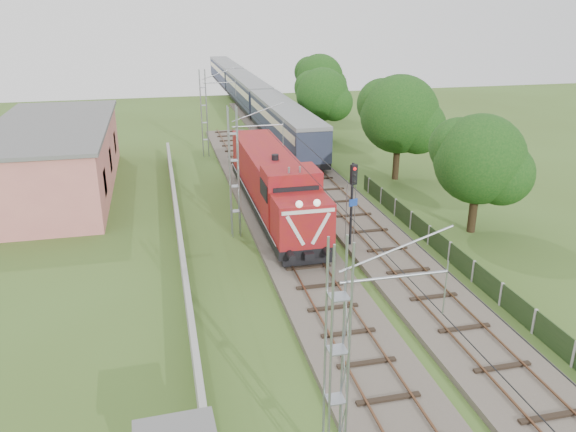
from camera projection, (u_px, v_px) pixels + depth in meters
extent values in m
plane|color=#3F5620|center=(343.00, 332.00, 24.58)|extent=(140.00, 140.00, 0.00)
cube|color=#6B6054|center=(303.00, 262.00, 30.90)|extent=(4.20, 70.00, 0.30)
cube|color=black|center=(303.00, 259.00, 30.83)|extent=(2.40, 70.00, 0.10)
cube|color=brown|center=(288.00, 259.00, 30.63)|extent=(0.08, 70.00, 0.05)
cube|color=brown|center=(318.00, 256.00, 30.99)|extent=(0.08, 70.00, 0.05)
cube|color=#6B6054|center=(323.00, 186.00, 43.81)|extent=(4.20, 80.00, 0.30)
cube|color=black|center=(323.00, 184.00, 43.74)|extent=(2.40, 80.00, 0.10)
cube|color=brown|center=(313.00, 184.00, 43.53)|extent=(0.08, 80.00, 0.05)
cube|color=brown|center=(334.00, 182.00, 43.89)|extent=(0.08, 80.00, 0.05)
cylinder|color=gray|center=(395.00, 277.00, 14.57)|extent=(3.00, 0.08, 0.08)
cylinder|color=gray|center=(258.00, 126.00, 32.80)|extent=(3.00, 0.08, 0.08)
cylinder|color=gray|center=(219.00, 83.00, 51.03)|extent=(3.00, 0.08, 0.08)
cylinder|color=black|center=(283.00, 146.00, 33.57)|extent=(0.03, 70.00, 0.03)
cylinder|color=black|center=(283.00, 125.00, 33.12)|extent=(0.03, 70.00, 0.03)
cube|color=#9E9E99|center=(178.00, 229.00, 33.87)|extent=(0.25, 40.00, 1.50)
cube|color=#D97F75|center=(55.00, 159.00, 42.39)|extent=(8.00, 20.00, 5.00)
cube|color=#606060|center=(50.00, 125.00, 41.47)|extent=(8.40, 20.40, 0.25)
cube|color=black|center=(104.00, 182.00, 37.86)|extent=(0.10, 1.60, 1.80)
cube|color=black|center=(110.00, 160.00, 43.33)|extent=(0.10, 1.60, 1.80)
cube|color=black|center=(114.00, 143.00, 48.80)|extent=(0.10, 1.60, 1.80)
cube|color=black|center=(473.00, 271.00, 28.79)|extent=(0.05, 32.00, 1.15)
cube|color=#9E9E99|center=(369.00, 186.00, 42.47)|extent=(0.12, 0.12, 1.20)
cube|color=black|center=(274.00, 201.00, 37.90)|extent=(3.15, 17.88, 0.53)
cube|color=black|center=(294.00, 237.00, 32.73)|extent=(2.31, 3.79, 0.53)
cube|color=black|center=(258.00, 181.00, 43.28)|extent=(2.31, 3.79, 0.53)
cube|color=black|center=(307.00, 261.00, 29.99)|extent=(2.73, 0.26, 0.37)
cube|color=maroon|center=(302.00, 220.00, 30.43)|extent=(3.05, 2.63, 2.42)
sphere|color=white|center=(299.00, 204.00, 28.69)|extent=(0.38, 0.38, 0.38)
sphere|color=white|center=(317.00, 203.00, 28.89)|extent=(0.38, 0.38, 0.38)
cube|color=silver|center=(295.00, 231.00, 29.08)|extent=(1.06, 0.06, 1.76)
cube|color=silver|center=(321.00, 228.00, 29.37)|extent=(1.06, 0.06, 1.76)
cube|color=silver|center=(308.00, 212.00, 28.88)|extent=(2.84, 0.06, 0.19)
cube|color=maroon|center=(291.00, 197.00, 32.61)|extent=(3.15, 2.52, 3.37)
cube|color=black|center=(296.00, 195.00, 31.25)|extent=(2.63, 0.06, 0.95)
cube|color=maroon|center=(266.00, 167.00, 39.67)|extent=(2.94, 12.72, 2.73)
cylinder|color=black|center=(275.00, 158.00, 36.21)|extent=(0.46, 0.46, 0.42)
cylinder|color=gray|center=(289.00, 170.00, 31.13)|extent=(0.13, 0.13, 0.37)
cylinder|color=gray|center=(300.00, 170.00, 31.26)|extent=(0.13, 0.13, 0.37)
cube|color=black|center=(284.00, 138.00, 56.13)|extent=(2.93, 22.23, 0.51)
cube|color=#292F44|center=(284.00, 122.00, 55.56)|extent=(3.03, 22.23, 2.73)
cube|color=beige|center=(284.00, 117.00, 55.38)|extent=(3.07, 21.34, 0.76)
cube|color=slate|center=(284.00, 107.00, 55.03)|extent=(3.08, 22.23, 0.35)
cube|color=black|center=(247.00, 102.00, 77.31)|extent=(2.93, 22.23, 0.51)
cube|color=#292F44|center=(247.00, 90.00, 76.74)|extent=(3.03, 22.23, 2.73)
cube|color=beige|center=(247.00, 86.00, 76.56)|extent=(3.07, 21.34, 0.76)
cube|color=slate|center=(247.00, 79.00, 76.21)|extent=(3.08, 22.23, 0.35)
cube|color=black|center=(226.00, 81.00, 98.49)|extent=(2.93, 22.23, 0.51)
cube|color=#292F44|center=(226.00, 72.00, 97.92)|extent=(3.03, 22.23, 2.73)
cube|color=beige|center=(226.00, 69.00, 97.74)|extent=(3.07, 21.34, 0.76)
cube|color=slate|center=(225.00, 63.00, 97.38)|extent=(3.08, 22.23, 0.35)
cylinder|color=black|center=(351.00, 207.00, 32.02)|extent=(0.15, 0.15, 5.21)
cube|color=black|center=(354.00, 175.00, 31.18)|extent=(0.42, 0.33, 1.15)
sphere|color=red|center=(355.00, 169.00, 30.94)|extent=(0.19, 0.19, 0.19)
sphere|color=black|center=(354.00, 175.00, 31.07)|extent=(0.19, 0.19, 0.19)
sphere|color=black|center=(354.00, 181.00, 31.20)|extent=(0.19, 0.19, 0.19)
cube|color=#193A97|center=(353.00, 203.00, 31.81)|extent=(0.56, 0.22, 0.42)
cylinder|color=#322114|center=(474.00, 207.00, 34.88)|extent=(0.52, 0.52, 3.34)
sphere|color=#0F3810|center=(479.00, 159.00, 33.80)|extent=(5.47, 5.47, 5.47)
sphere|color=#0F3810|center=(502.00, 174.00, 33.56)|extent=(3.83, 3.83, 3.83)
sphere|color=#0F3810|center=(458.00, 146.00, 34.26)|extent=(3.56, 3.56, 3.56)
cylinder|color=#322114|center=(396.00, 157.00, 45.51)|extent=(0.52, 0.52, 3.79)
sphere|color=#0F3810|center=(399.00, 114.00, 44.30)|extent=(6.20, 6.20, 6.20)
sphere|color=#0F3810|center=(418.00, 127.00, 44.02)|extent=(4.34, 4.34, 4.34)
sphere|color=#0F3810|center=(382.00, 104.00, 44.82)|extent=(4.03, 4.03, 4.03)
cylinder|color=#322114|center=(322.00, 123.00, 59.41)|extent=(0.49, 0.49, 3.34)
sphere|color=#0F3810|center=(322.00, 94.00, 58.34)|extent=(5.46, 5.46, 5.46)
sphere|color=#0F3810|center=(334.00, 103.00, 58.09)|extent=(3.82, 3.82, 3.82)
sphere|color=#0F3810|center=(311.00, 88.00, 58.79)|extent=(3.55, 3.55, 3.55)
cylinder|color=#322114|center=(319.00, 104.00, 70.19)|extent=(0.54, 0.54, 3.55)
sphere|color=#0F3810|center=(319.00, 78.00, 69.06)|extent=(5.80, 5.80, 5.80)
sphere|color=#0F3810|center=(330.00, 85.00, 68.79)|extent=(4.06, 4.06, 4.06)
sphere|color=#0F3810|center=(309.00, 72.00, 69.54)|extent=(3.77, 3.77, 3.77)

